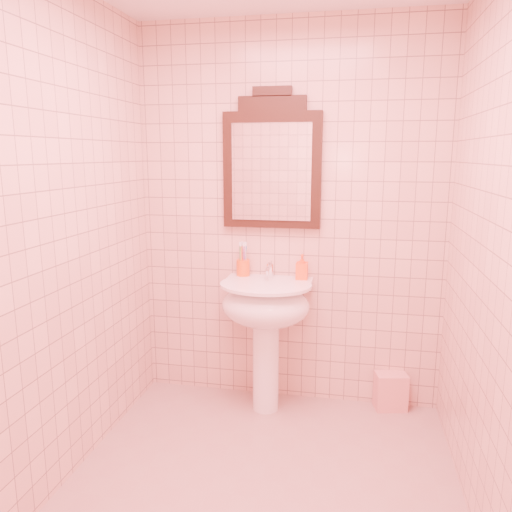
% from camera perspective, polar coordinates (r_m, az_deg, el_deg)
% --- Properties ---
extents(floor, '(2.20, 2.20, 0.00)m').
position_cam_1_polar(floor, '(2.73, 0.17, -25.91)').
color(floor, tan).
rests_on(floor, ground).
extents(back_wall, '(2.00, 0.02, 2.50)m').
position_cam_1_polar(back_wall, '(3.28, 3.87, 4.32)').
color(back_wall, beige).
rests_on(back_wall, floor).
extents(pedestal_sink, '(0.58, 0.58, 0.86)m').
position_cam_1_polar(pedestal_sink, '(3.21, 1.12, -6.62)').
color(pedestal_sink, white).
rests_on(pedestal_sink, floor).
extents(faucet, '(0.04, 0.16, 0.11)m').
position_cam_1_polar(faucet, '(3.27, 1.56, -1.57)').
color(faucet, white).
rests_on(faucet, pedestal_sink).
extents(mirror, '(0.63, 0.06, 0.89)m').
position_cam_1_polar(mirror, '(3.25, 1.82, 10.45)').
color(mirror, black).
rests_on(mirror, back_wall).
extents(toothbrush_cup, '(0.09, 0.09, 0.20)m').
position_cam_1_polar(toothbrush_cup, '(3.33, -1.49, -1.30)').
color(toothbrush_cup, '#EC5213').
rests_on(toothbrush_cup, pedestal_sink).
extents(soap_dispenser, '(0.07, 0.08, 0.16)m').
position_cam_1_polar(soap_dispenser, '(3.25, 5.27, -1.25)').
color(soap_dispenser, '#FF4D15').
rests_on(soap_dispenser, pedestal_sink).
extents(towel, '(0.23, 0.17, 0.25)m').
position_cam_1_polar(towel, '(3.53, 15.13, -14.69)').
color(towel, pink).
rests_on(towel, floor).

